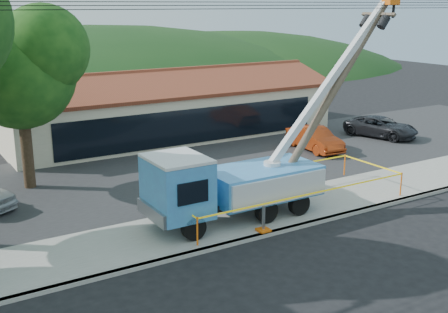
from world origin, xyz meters
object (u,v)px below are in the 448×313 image
car_red (314,152)px  car_dark (380,138)px  utility_truck (232,181)px  leaning_pole (333,92)px

car_red → car_dark: size_ratio=0.90×
utility_truck → leaning_pole: utility_truck is taller
car_red → car_dark: car_red is taller
utility_truck → car_dark: size_ratio=2.50×
leaning_pole → car_dark: bearing=33.7°
utility_truck → car_dark: bearing=24.5°
leaning_pole → car_dark: size_ratio=1.86×
leaning_pole → car_red: size_ratio=2.07×
leaning_pole → car_dark: leaning_pole is taller
utility_truck → leaning_pole: 6.24m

